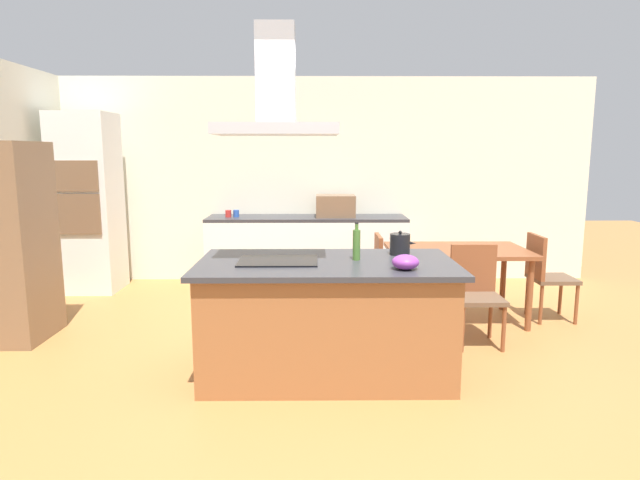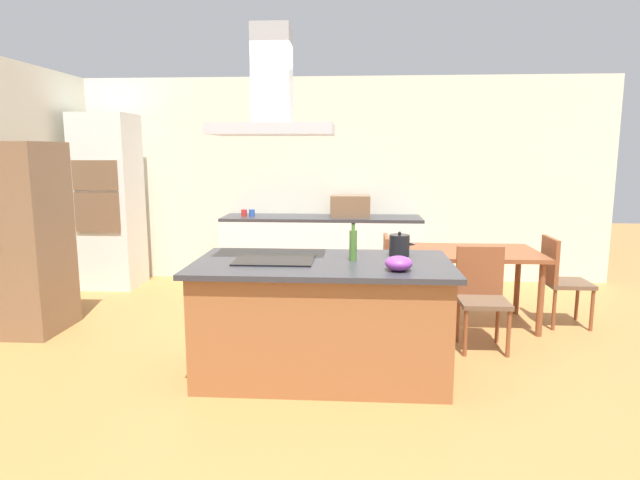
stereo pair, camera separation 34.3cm
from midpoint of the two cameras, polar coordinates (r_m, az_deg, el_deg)
The scene contains 17 objects.
ground at distance 5.79m, azimuth -1.38°, elevation -8.04°, with size 16.00×16.00×0.00m, color #AD753D.
wall_back at distance 7.29m, azimuth -1.24°, elevation 6.33°, with size 7.20×0.10×2.70m, color silver.
kitchen_island at distance 4.23m, azimuth -1.67°, elevation -8.23°, with size 1.97×1.07×0.90m.
cooktop at distance 4.14m, azimuth -6.81°, elevation -2.20°, with size 0.60×0.44×0.01m, color black.
tea_kettle at distance 4.39m, azimuth 6.27°, elevation -0.46°, with size 0.22×0.16×0.20m.
olive_oil_bottle at distance 4.15m, azimuth 1.53°, elevation -0.44°, with size 0.06×0.06×0.29m.
mixing_bowl at distance 3.85m, azimuth 6.53°, elevation -2.35°, with size 0.19×0.19×0.11m, color purple.
back_counter at distance 7.03m, azimuth -2.79°, elevation -1.17°, with size 2.56×0.62×0.90m.
countertop_microwave at distance 6.95m, azimuth 0.23°, elevation 3.62°, with size 0.50×0.38×0.28m, color brown.
coffee_mug_red at distance 7.04m, azimuth -11.06°, elevation 2.75°, with size 0.08×0.08×0.09m, color red.
coffee_mug_blue at distance 7.04m, azimuth -10.25°, elevation 2.78°, with size 0.08×0.08×0.09m, color #2D56B2.
wall_oven_stack at distance 7.34m, azimuth -24.61°, elevation 3.56°, with size 0.70×0.66×2.20m.
dining_table at distance 5.65m, azimuth 12.65°, elevation -1.74°, with size 1.40×0.90×0.75m.
chair_facing_island at distance 5.06m, azimuth 14.30°, elevation -4.94°, with size 0.42×0.42×0.89m.
chair_at_left_end at distance 5.55m, azimuth 3.33°, elevation -3.40°, with size 0.42×0.42×0.89m.
chair_at_right_end at distance 5.96m, azimuth 21.20°, elevation -3.14°, with size 0.42×0.42×0.89m.
range_hood at distance 4.07m, azimuth -7.15°, elevation 14.52°, with size 0.90×0.55×0.78m.
Camera 1 is at (-0.09, -4.04, 1.73)m, focal length 30.24 mm.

